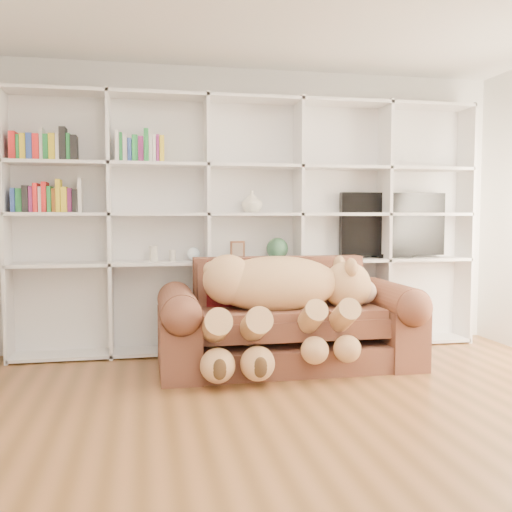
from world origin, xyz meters
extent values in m
plane|color=brown|center=(0.00, 0.00, 0.00)|extent=(5.00, 5.00, 0.00)
cube|color=silver|center=(0.00, 2.50, 1.35)|extent=(5.00, 0.02, 2.70)
cube|color=white|center=(0.00, 2.46, 1.20)|extent=(4.40, 0.03, 2.40)
cube|color=white|center=(-2.20, 2.30, 1.20)|extent=(0.03, 0.35, 2.40)
cube|color=white|center=(-1.32, 2.30, 1.20)|extent=(0.03, 0.35, 2.40)
cube|color=white|center=(-0.44, 2.30, 1.20)|extent=(0.03, 0.35, 2.40)
cube|color=white|center=(0.44, 2.30, 1.20)|extent=(0.03, 0.35, 2.40)
cube|color=white|center=(1.32, 2.30, 1.20)|extent=(0.03, 0.35, 2.40)
cube|color=white|center=(2.20, 2.30, 1.20)|extent=(0.03, 0.35, 2.40)
cube|color=white|center=(0.00, 2.30, 0.03)|extent=(4.40, 0.35, 0.03)
cube|color=white|center=(0.00, 2.30, 0.85)|extent=(4.40, 0.35, 0.03)
cube|color=white|center=(0.00, 2.30, 1.30)|extent=(4.40, 0.35, 0.03)
cube|color=white|center=(0.00, 2.30, 1.75)|extent=(4.40, 0.35, 0.03)
cube|color=white|center=(0.00, 2.30, 2.37)|extent=(4.40, 0.35, 0.03)
cube|color=brown|center=(0.18, 1.64, 0.11)|extent=(2.08, 0.84, 0.22)
cube|color=brown|center=(0.18, 1.62, 0.43)|extent=(1.54, 0.69, 0.30)
cube|color=brown|center=(0.18, 2.01, 0.64)|extent=(1.54, 0.20, 0.54)
cube|color=brown|center=(-0.75, 1.64, 0.27)|extent=(0.32, 0.94, 0.54)
cube|color=brown|center=(1.10, 1.64, 0.27)|extent=(0.32, 0.94, 0.54)
cylinder|color=brown|center=(-0.75, 1.64, 0.54)|extent=(0.32, 0.89, 0.32)
cylinder|color=brown|center=(1.10, 1.64, 0.54)|extent=(0.32, 0.89, 0.32)
ellipsoid|color=tan|center=(0.06, 1.59, 0.72)|extent=(1.09, 0.52, 0.47)
sphere|color=tan|center=(-0.35, 1.59, 0.76)|extent=(0.41, 0.41, 0.41)
sphere|color=tan|center=(0.68, 1.59, 0.69)|extent=(0.41, 0.41, 0.41)
sphere|color=tan|center=(0.84, 1.59, 0.63)|extent=(0.21, 0.21, 0.21)
sphere|color=#402B17|center=(0.92, 1.59, 0.62)|extent=(0.07, 0.07, 0.07)
ellipsoid|color=tan|center=(0.66, 1.45, 0.86)|extent=(0.10, 0.16, 0.16)
ellipsoid|color=tan|center=(0.66, 1.74, 0.86)|extent=(0.10, 0.16, 0.16)
sphere|color=tan|center=(-0.48, 1.59, 0.85)|extent=(0.14, 0.14, 0.14)
cylinder|color=tan|center=(0.25, 1.26, 0.46)|extent=(0.18, 0.50, 0.36)
cylinder|color=tan|center=(0.51, 1.26, 0.46)|extent=(0.18, 0.50, 0.36)
cylinder|color=tan|center=(-0.50, 1.26, 0.43)|extent=(0.21, 0.58, 0.42)
cylinder|color=tan|center=(-0.20, 1.26, 0.43)|extent=(0.21, 0.58, 0.42)
sphere|color=tan|center=(0.25, 1.11, 0.26)|extent=(0.22, 0.22, 0.22)
sphere|color=tan|center=(0.51, 1.11, 0.26)|extent=(0.22, 0.22, 0.22)
sphere|color=tan|center=(-0.50, 1.11, 0.18)|extent=(0.26, 0.26, 0.26)
sphere|color=tan|center=(-0.20, 1.11, 0.18)|extent=(0.26, 0.26, 0.26)
cube|color=#5A0F0F|center=(-0.28, 1.83, 0.68)|extent=(0.46, 0.30, 0.44)
cube|color=black|center=(1.44, 2.35, 1.20)|extent=(1.10, 0.08, 0.63)
cube|color=black|center=(1.44, 2.35, 0.89)|extent=(0.37, 0.18, 0.04)
cube|color=#57311D|center=(-0.15, 2.30, 0.96)|extent=(0.14, 0.03, 0.17)
sphere|color=#316141|center=(0.23, 2.30, 0.97)|extent=(0.21, 0.21, 0.21)
cylinder|color=beige|center=(-0.93, 2.30, 0.94)|extent=(0.09, 0.09, 0.15)
cylinder|color=beige|center=(-0.76, 2.30, 0.92)|extent=(0.07, 0.07, 0.10)
sphere|color=white|center=(-0.57, 2.30, 0.93)|extent=(0.12, 0.12, 0.12)
imported|color=beige|center=(-0.01, 2.30, 1.42)|extent=(0.24, 0.24, 0.21)
camera|label=1|loc=(-1.02, -3.00, 1.28)|focal=40.00mm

